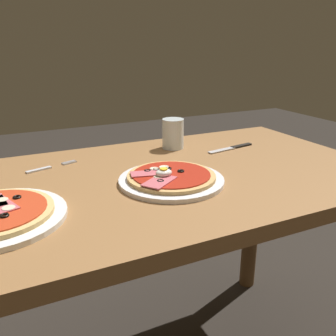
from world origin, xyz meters
The scene contains 5 objects.
dining_table centered at (0.00, 0.00, 0.63)m, with size 1.27×0.73×0.76m.
pizza_foreground centered at (-0.02, -0.06, 0.77)m, with size 0.28×0.28×0.05m.
water_glass_near centered at (0.14, 0.23, 0.80)m, with size 0.07×0.07×0.10m.
fork centered at (-0.29, 0.20, 0.76)m, with size 0.16×0.06×0.00m.
knife centered at (0.33, 0.13, 0.76)m, with size 0.20×0.05×0.01m.
Camera 1 is at (-0.42, -0.88, 1.12)m, focal length 39.32 mm.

